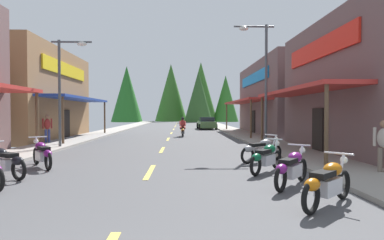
{
  "coord_description": "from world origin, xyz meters",
  "views": [
    {
      "loc": [
        1.04,
        -1.55,
        1.87
      ],
      "look_at": [
        2.14,
        34.38,
        1.05
      ],
      "focal_mm": 28.55,
      "sensor_mm": 36.0,
      "label": 1
    }
  ],
  "objects_px": {
    "streetlamp_left": "(66,77)",
    "rider_cruising_lead": "(183,128)",
    "motorcycle_parked_right_2": "(266,157)",
    "motorcycle_parked_left_2": "(42,153)",
    "streetlamp_right": "(260,69)",
    "pedestrian_browsing": "(384,144)",
    "motorcycle_parked_right_0": "(328,182)",
    "parked_car_curbside": "(207,123)",
    "pedestrian_by_shop": "(47,127)",
    "motorcycle_parked_right_1": "(292,167)",
    "motorcycle_parked_left_1": "(4,161)",
    "motorcycle_parked_right_3": "(261,149)"
  },
  "relations": [
    {
      "from": "streetlamp_left",
      "to": "rider_cruising_lead",
      "type": "distance_m",
      "value": 10.49
    },
    {
      "from": "motorcycle_parked_right_2",
      "to": "motorcycle_parked_left_2",
      "type": "relative_size",
      "value": 0.97
    },
    {
      "from": "streetlamp_right",
      "to": "pedestrian_browsing",
      "type": "xyz_separation_m",
      "value": [
        1.89,
        -7.07,
        -3.23
      ]
    },
    {
      "from": "motorcycle_parked_right_0",
      "to": "motorcycle_parked_left_2",
      "type": "bearing_deg",
      "value": 107.92
    },
    {
      "from": "rider_cruising_lead",
      "to": "parked_car_curbside",
      "type": "relative_size",
      "value": 0.49
    },
    {
      "from": "pedestrian_by_shop",
      "to": "parked_car_curbside",
      "type": "xyz_separation_m",
      "value": [
        10.87,
        16.86,
        -0.36
      ]
    },
    {
      "from": "motorcycle_parked_right_2",
      "to": "motorcycle_parked_right_1",
      "type": "bearing_deg",
      "value": -135.14
    },
    {
      "from": "rider_cruising_lead",
      "to": "pedestrian_browsing",
      "type": "relative_size",
      "value": 1.29
    },
    {
      "from": "streetlamp_right",
      "to": "pedestrian_browsing",
      "type": "distance_m",
      "value": 8.0
    },
    {
      "from": "motorcycle_parked_right_2",
      "to": "motorcycle_parked_left_2",
      "type": "distance_m",
      "value": 7.53
    },
    {
      "from": "motorcycle_parked_right_0",
      "to": "parked_car_curbside",
      "type": "distance_m",
      "value": 29.36
    },
    {
      "from": "motorcycle_parked_right_1",
      "to": "motorcycle_parked_right_2",
      "type": "xyz_separation_m",
      "value": [
        -0.13,
        1.86,
        0.0
      ]
    },
    {
      "from": "parked_car_curbside",
      "to": "motorcycle_parked_left_2",
      "type": "bearing_deg",
      "value": 161.01
    },
    {
      "from": "motorcycle_parked_right_1",
      "to": "motorcycle_parked_left_1",
      "type": "distance_m",
      "value": 8.0
    },
    {
      "from": "streetlamp_left",
      "to": "motorcycle_parked_left_1",
      "type": "xyz_separation_m",
      "value": [
        0.99,
        -7.34,
        -3.26
      ]
    },
    {
      "from": "streetlamp_right",
      "to": "motorcycle_parked_right_0",
      "type": "distance_m",
      "value": 10.67
    },
    {
      "from": "streetlamp_right",
      "to": "motorcycle_parked_left_2",
      "type": "xyz_separation_m",
      "value": [
        -8.89,
        -5.33,
        -3.71
      ]
    },
    {
      "from": "motorcycle_parked_right_2",
      "to": "motorcycle_parked_left_2",
      "type": "xyz_separation_m",
      "value": [
        -7.45,
        1.09,
        0.0
      ]
    },
    {
      "from": "motorcycle_parked_right_1",
      "to": "motorcycle_parked_right_3",
      "type": "xyz_separation_m",
      "value": [
        0.23,
        3.84,
        0.0
      ]
    },
    {
      "from": "motorcycle_parked_left_1",
      "to": "motorcycle_parked_left_2",
      "type": "xyz_separation_m",
      "value": [
        0.32,
        1.69,
        0.0
      ]
    },
    {
      "from": "streetlamp_left",
      "to": "rider_cruising_lead",
      "type": "xyz_separation_m",
      "value": [
        6.13,
        7.94,
        -3.1
      ]
    },
    {
      "from": "streetlamp_left",
      "to": "motorcycle_parked_right_1",
      "type": "bearing_deg",
      "value": -44.06
    },
    {
      "from": "motorcycle_parked_right_0",
      "to": "rider_cruising_lead",
      "type": "height_order",
      "value": "rider_cruising_lead"
    },
    {
      "from": "streetlamp_left",
      "to": "rider_cruising_lead",
      "type": "bearing_deg",
      "value": 52.34
    },
    {
      "from": "pedestrian_browsing",
      "to": "rider_cruising_lead",
      "type": "bearing_deg",
      "value": -119.27
    },
    {
      "from": "pedestrian_by_shop",
      "to": "pedestrian_browsing",
      "type": "xyz_separation_m",
      "value": [
        14.05,
        -9.63,
        -0.08
      ]
    },
    {
      "from": "motorcycle_parked_right_2",
      "to": "rider_cruising_lead",
      "type": "relative_size",
      "value": 0.79
    },
    {
      "from": "rider_cruising_lead",
      "to": "motorcycle_parked_right_1",
      "type": "bearing_deg",
      "value": -172.21
    },
    {
      "from": "motorcycle_parked_right_0",
      "to": "pedestrian_browsing",
      "type": "distance_m",
      "value": 4.23
    },
    {
      "from": "motorcycle_parked_right_0",
      "to": "rider_cruising_lead",
      "type": "bearing_deg",
      "value": 57.79
    },
    {
      "from": "streetlamp_left",
      "to": "motorcycle_parked_left_2",
      "type": "distance_m",
      "value": 6.66
    },
    {
      "from": "streetlamp_left",
      "to": "motorcycle_parked_right_3",
      "type": "height_order",
      "value": "streetlamp_left"
    },
    {
      "from": "motorcycle_parked_right_2",
      "to": "motorcycle_parked_right_3",
      "type": "height_order",
      "value": "same"
    },
    {
      "from": "pedestrian_by_shop",
      "to": "parked_car_curbside",
      "type": "bearing_deg",
      "value": 106.77
    },
    {
      "from": "rider_cruising_lead",
      "to": "pedestrian_browsing",
      "type": "distance_m",
      "value": 16.45
    },
    {
      "from": "streetlamp_left",
      "to": "pedestrian_by_shop",
      "type": "bearing_deg",
      "value": 131.31
    },
    {
      "from": "motorcycle_parked_left_2",
      "to": "parked_car_curbside",
      "type": "distance_m",
      "value": 25.9
    },
    {
      "from": "streetlamp_left",
      "to": "motorcycle_parked_right_2",
      "type": "distance_m",
      "value": 11.53
    },
    {
      "from": "motorcycle_parked_left_2",
      "to": "motorcycle_parked_right_3",
      "type": "bearing_deg",
      "value": -121.92
    },
    {
      "from": "pedestrian_by_shop",
      "to": "pedestrian_browsing",
      "type": "relative_size",
      "value": 1.07
    },
    {
      "from": "motorcycle_parked_right_1",
      "to": "motorcycle_parked_left_1",
      "type": "bearing_deg",
      "value": 120.79
    },
    {
      "from": "motorcycle_parked_right_3",
      "to": "pedestrian_by_shop",
      "type": "relative_size",
      "value": 1.05
    },
    {
      "from": "streetlamp_right",
      "to": "rider_cruising_lead",
      "type": "distance_m",
      "value": 9.86
    },
    {
      "from": "streetlamp_left",
      "to": "streetlamp_right",
      "type": "distance_m",
      "value": 10.21
    },
    {
      "from": "streetlamp_left",
      "to": "motorcycle_parked_right_2",
      "type": "relative_size",
      "value": 3.38
    },
    {
      "from": "motorcycle_parked_right_1",
      "to": "rider_cruising_lead",
      "type": "height_order",
      "value": "rider_cruising_lead"
    },
    {
      "from": "motorcycle_parked_right_0",
      "to": "motorcycle_parked_right_2",
      "type": "xyz_separation_m",
      "value": [
        -0.26,
        3.52,
        0.0
      ]
    },
    {
      "from": "motorcycle_parked_right_0",
      "to": "parked_car_curbside",
      "type": "height_order",
      "value": "parked_car_curbside"
    },
    {
      "from": "streetlamp_left",
      "to": "motorcycle_parked_right_3",
      "type": "distance_m",
      "value": 10.79
    },
    {
      "from": "streetlamp_left",
      "to": "parked_car_curbside",
      "type": "distance_m",
      "value": 21.3
    }
  ]
}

